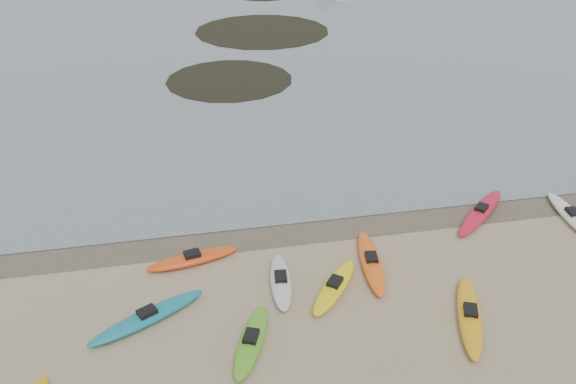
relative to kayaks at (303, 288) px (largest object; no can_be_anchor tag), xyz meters
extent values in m
plane|color=tan|center=(0.26, 3.99, -0.17)|extent=(600.00, 600.00, 0.00)
plane|color=brown|center=(0.26, 3.69, -0.17)|extent=(60.00, 60.00, 0.00)
ellipsoid|color=#E8A313|center=(4.80, -2.23, 0.00)|extent=(2.07, 3.81, 0.34)
ellipsoid|color=#E94A14|center=(-3.50, 2.28, 0.00)|extent=(3.36, 1.37, 0.34)
ellipsoid|color=white|center=(11.35, 2.22, 0.00)|extent=(1.09, 3.68, 0.34)
ellipsoid|color=red|center=(7.97, 3.19, 0.00)|extent=(3.58, 3.35, 0.34)
ellipsoid|color=#16778C|center=(-4.99, -0.42, 0.00)|extent=(3.76, 2.46, 0.34)
ellipsoid|color=yellow|center=(1.04, -0.13, 0.00)|extent=(2.47, 2.93, 0.34)
ellipsoid|color=#59B023|center=(-1.99, -2.04, 0.00)|extent=(1.76, 3.08, 0.34)
ellipsoid|color=orange|center=(2.63, 0.91, 0.00)|extent=(1.21, 3.78, 0.34)
ellipsoid|color=beige|center=(-0.66, 0.47, 0.00)|extent=(1.00, 3.00, 0.34)
cylinder|color=black|center=(-0.32, 21.14, -0.14)|extent=(8.18, 8.18, 0.04)
cylinder|color=black|center=(3.56, 32.69, -0.14)|extent=(11.14, 11.14, 0.04)
camera|label=1|loc=(-3.17, -13.91, 12.14)|focal=35.00mm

